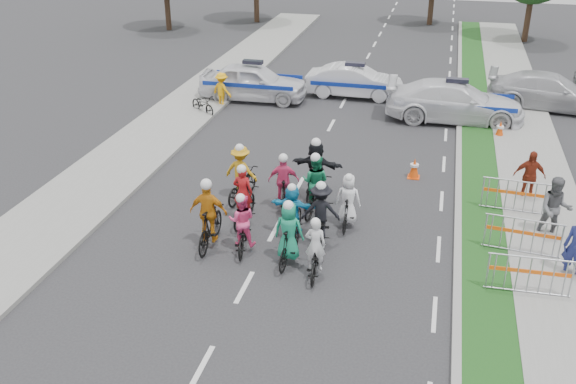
% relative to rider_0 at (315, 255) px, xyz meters
% --- Properties ---
extents(ground, '(90.00, 90.00, 0.00)m').
position_rel_rider_0_xyz_m(ground, '(-1.58, -1.00, -0.55)').
color(ground, '#28282B').
rests_on(ground, ground).
extents(curb_right, '(0.20, 60.00, 0.12)m').
position_rel_rider_0_xyz_m(curb_right, '(3.52, 4.00, -0.49)').
color(curb_right, gray).
rests_on(curb_right, ground).
extents(grass_strip, '(1.20, 60.00, 0.11)m').
position_rel_rider_0_xyz_m(grass_strip, '(4.22, 4.00, -0.50)').
color(grass_strip, '#1A4B18').
rests_on(grass_strip, ground).
extents(sidewalk_right, '(2.40, 60.00, 0.13)m').
position_rel_rider_0_xyz_m(sidewalk_right, '(6.02, 4.00, -0.49)').
color(sidewalk_right, gray).
rests_on(sidewalk_right, ground).
extents(sidewalk_left, '(3.00, 60.00, 0.13)m').
position_rel_rider_0_xyz_m(sidewalk_left, '(-8.08, 4.00, -0.49)').
color(sidewalk_left, gray).
rests_on(sidewalk_left, ground).
extents(rider_0, '(0.68, 1.67, 1.66)m').
position_rel_rider_0_xyz_m(rider_0, '(0.00, 0.00, 0.00)').
color(rider_0, black).
rests_on(rider_0, ground).
extents(rider_1, '(0.80, 1.78, 1.85)m').
position_rel_rider_0_xyz_m(rider_1, '(-0.78, 0.40, 0.16)').
color(rider_1, black).
rests_on(rider_1, ground).
extents(rider_2, '(0.86, 1.76, 1.72)m').
position_rel_rider_0_xyz_m(rider_2, '(-2.15, 0.73, 0.09)').
color(rider_2, black).
rests_on(rider_2, ground).
extents(rider_3, '(1.05, 1.97, 2.06)m').
position_rel_rider_0_xyz_m(rider_3, '(-3.07, 0.71, 0.23)').
color(rider_3, black).
rests_on(rider_3, ground).
extents(rider_4, '(1.12, 1.92, 1.88)m').
position_rel_rider_0_xyz_m(rider_4, '(-0.19, 1.63, 0.17)').
color(rider_4, black).
rests_on(rider_4, ground).
extents(rider_5, '(1.36, 1.62, 1.67)m').
position_rel_rider_0_xyz_m(rider_5, '(-1.01, 1.75, 0.16)').
color(rider_5, black).
rests_on(rider_5, ground).
extents(rider_6, '(0.67, 1.82, 1.85)m').
position_rel_rider_0_xyz_m(rider_6, '(-2.60, 2.27, 0.06)').
color(rider_6, black).
rests_on(rider_6, ground).
extents(rider_7, '(0.72, 1.63, 1.71)m').
position_rel_rider_0_xyz_m(rider_7, '(0.40, 2.69, 0.12)').
color(rider_7, black).
rests_on(rider_7, ground).
extents(rider_8, '(0.90, 1.98, 1.95)m').
position_rel_rider_0_xyz_m(rider_8, '(-0.69, 3.36, 0.17)').
color(rider_8, black).
rests_on(rider_8, ground).
extents(rider_9, '(0.98, 1.82, 1.85)m').
position_rel_rider_0_xyz_m(rider_9, '(-1.65, 3.33, 0.16)').
color(rider_9, black).
rests_on(rider_9, ground).
extents(rider_10, '(1.13, 1.93, 1.89)m').
position_rel_rider_0_xyz_m(rider_10, '(-3.10, 3.67, 0.18)').
color(rider_10, black).
rests_on(rider_10, ground).
extents(rider_11, '(1.66, 1.98, 2.04)m').
position_rel_rider_0_xyz_m(rider_11, '(-0.87, 4.31, 0.29)').
color(rider_11, black).
rests_on(rider_11, ground).
extents(police_car_0, '(4.94, 2.12, 1.66)m').
position_rel_rider_0_xyz_m(police_car_0, '(-5.66, 13.59, 0.28)').
color(police_car_0, silver).
rests_on(police_car_0, ground).
extents(police_car_1, '(4.41, 1.55, 1.45)m').
position_rel_rider_0_xyz_m(police_car_1, '(-1.26, 15.14, 0.17)').
color(police_car_1, silver).
rests_on(police_car_1, ground).
extents(police_car_2, '(5.73, 2.50, 1.64)m').
position_rel_rider_0_xyz_m(police_car_2, '(3.27, 12.84, 0.27)').
color(police_car_2, silver).
rests_on(police_car_2, ground).
extents(civilian_sedan, '(5.47, 2.69, 1.53)m').
position_rel_rider_0_xyz_m(civilian_sedan, '(7.29, 15.45, 0.21)').
color(civilian_sedan, '#B6B7BB').
rests_on(civilian_sedan, ground).
extents(spectator_1, '(0.92, 0.73, 1.86)m').
position_rel_rider_0_xyz_m(spectator_1, '(6.02, 3.34, 0.37)').
color(spectator_1, '#5D5E62').
rests_on(spectator_1, ground).
extents(spectator_2, '(0.98, 0.45, 1.65)m').
position_rel_rider_0_xyz_m(spectator_2, '(5.57, 5.71, 0.27)').
color(spectator_2, maroon).
rests_on(spectator_2, ground).
extents(marshal_hiviz, '(1.13, 0.92, 1.53)m').
position_rel_rider_0_xyz_m(marshal_hiviz, '(-6.72, 12.31, 0.21)').
color(marshal_hiviz, '#FFB00D').
rests_on(marshal_hiviz, ground).
extents(barrier_0, '(2.01, 0.55, 1.12)m').
position_rel_rider_0_xyz_m(barrier_0, '(5.12, 0.23, 0.01)').
color(barrier_0, '#A5A8AD').
rests_on(barrier_0, ground).
extents(barrier_1, '(2.04, 0.71, 1.12)m').
position_rel_rider_0_xyz_m(barrier_1, '(5.12, 2.16, 0.01)').
color(barrier_1, '#A5A8AD').
rests_on(barrier_1, ground).
extents(barrier_2, '(2.03, 0.64, 1.12)m').
position_rel_rider_0_xyz_m(barrier_2, '(5.12, 4.60, 0.01)').
color(barrier_2, '#A5A8AD').
rests_on(barrier_2, ground).
extents(cone_0, '(0.40, 0.40, 0.70)m').
position_rel_rider_0_xyz_m(cone_0, '(2.05, 6.61, -0.21)').
color(cone_0, '#F24C0C').
rests_on(cone_0, ground).
extents(cone_1, '(0.40, 0.40, 0.70)m').
position_rel_rider_0_xyz_m(cone_1, '(5.04, 11.16, -0.21)').
color(cone_1, '#F24C0C').
rests_on(cone_1, ground).
extents(parked_bike, '(1.63, 1.41, 0.85)m').
position_rel_rider_0_xyz_m(parked_bike, '(-7.20, 11.16, -0.13)').
color(parked_bike, black).
rests_on(parked_bike, ground).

